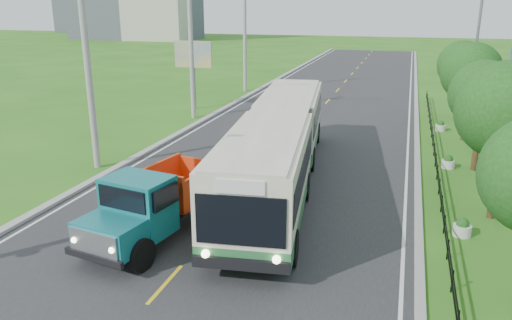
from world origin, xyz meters
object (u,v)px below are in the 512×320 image
at_px(pole_near, 88,65).
at_px(streetlight_far, 474,47).
at_px(pole_far, 245,36).
at_px(planter_mid, 448,162).
at_px(planter_near, 462,228).
at_px(tree_fifth, 472,76).
at_px(pole_mid, 192,46).
at_px(dump_truck, 154,200).
at_px(tree_third, 507,116).
at_px(streetlight_mid, 507,71).
at_px(planter_far, 440,126).
at_px(tree_back, 462,67).
at_px(bus, 280,141).
at_px(billboard_left, 193,59).
at_px(tree_fourth, 484,98).

distance_m(pole_near, streetlight_far, 26.80).
xyz_separation_m(pole_far, planter_mid, (16.86, -19.00, -4.81)).
relative_size(streetlight_far, planter_near, 13.54).
bearing_deg(tree_fifth, pole_near, -148.41).
distance_m(pole_mid, dump_truck, 19.76).
bearing_deg(tree_third, tree_fifth, 90.00).
height_order(streetlight_mid, streetlight_far, same).
height_order(tree_fifth, planter_far, tree_fifth).
distance_m(tree_back, bus, 19.14).
bearing_deg(planter_mid, bus, -147.46).
height_order(pole_far, planter_far, pole_far).
relative_size(planter_near, dump_truck, 0.11).
xyz_separation_m(tree_third, streetlight_far, (0.79, 19.86, 0.92)).
relative_size(pole_far, tree_back, 1.82).
xyz_separation_m(pole_near, bus, (9.35, 0.21, -3.04)).
relative_size(pole_mid, bus, 0.56).
height_order(bus, dump_truck, bus).
bearing_deg(pole_far, tree_back, -20.74).
relative_size(streetlight_mid, dump_truck, 1.46).
bearing_deg(tree_fifth, dump_truck, -123.58).
xyz_separation_m(pole_far, planter_near, (16.86, -27.00, -4.81)).
xyz_separation_m(pole_near, pole_far, (0.00, 24.00, 0.00)).
xyz_separation_m(pole_mid, dump_truck, (6.56, -18.27, -3.68)).
relative_size(tree_third, bus, 0.33).
relative_size(pole_far, streetlight_mid, 1.10).
relative_size(tree_back, planter_mid, 8.21).
relative_size(pole_near, streetlight_far, 1.10).
distance_m(tree_fifth, streetlight_far, 7.97).
bearing_deg(tree_fifth, bus, -128.73).
xyz_separation_m(tree_fifth, bus, (-8.77, -10.94, -1.80)).
relative_size(tree_back, billboard_left, 1.06).
bearing_deg(billboard_left, planter_far, -6.31).
distance_m(pole_far, streetlight_far, 19.56).
distance_m(pole_mid, tree_fourth, 19.43).
distance_m(pole_far, tree_third, 30.78).
relative_size(tree_third, streetlight_far, 0.66).
height_order(pole_near, dump_truck, pole_near).
height_order(pole_mid, streetlight_mid, pole_mid).
height_order(tree_fourth, streetlight_far, streetlight_far).
bearing_deg(tree_fourth, planter_mid, -173.61).
xyz_separation_m(planter_far, dump_truck, (-10.30, -19.27, 1.13)).
height_order(tree_fifth, streetlight_mid, streetlight_mid).
bearing_deg(bus, tree_fourth, 22.10).
relative_size(tree_back, streetlight_mid, 0.61).
distance_m(streetlight_mid, planter_near, 9.46).
distance_m(planter_mid, billboard_left, 20.99).
bearing_deg(planter_far, pole_near, -142.37).
relative_size(tree_fourth, billboard_left, 1.04).
distance_m(tree_fourth, planter_near, 8.87).
height_order(tree_third, planter_far, tree_third).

